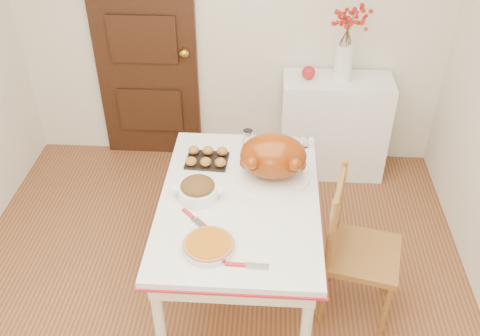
# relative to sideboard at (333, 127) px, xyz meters

# --- Properties ---
(floor) EXTENTS (3.50, 4.00, 0.00)m
(floor) POSITION_rel_sideboard_xyz_m (-0.87, -1.78, -0.43)
(floor) COLOR brown
(floor) RESTS_ON ground
(wall_back) EXTENTS (3.50, 0.00, 2.50)m
(wall_back) POSITION_rel_sideboard_xyz_m (-0.87, 0.22, 0.82)
(wall_back) COLOR silver
(wall_back) RESTS_ON ground
(door_back) EXTENTS (0.85, 0.06, 2.06)m
(door_back) POSITION_rel_sideboard_xyz_m (-1.57, 0.19, 0.60)
(door_back) COLOR black
(door_back) RESTS_ON ground
(sideboard) EXTENTS (0.87, 0.39, 0.87)m
(sideboard) POSITION_rel_sideboard_xyz_m (0.00, 0.00, 0.00)
(sideboard) COLOR white
(sideboard) RESTS_ON floor
(kitchen_table) EXTENTS (0.94, 1.38, 0.83)m
(kitchen_table) POSITION_rel_sideboard_xyz_m (-0.69, -1.46, -0.02)
(kitchen_table) COLOR silver
(kitchen_table) RESTS_ON floor
(chair_oak) EXTENTS (0.53, 0.53, 1.00)m
(chair_oak) POSITION_rel_sideboard_xyz_m (0.06, -1.52, 0.06)
(chair_oak) COLOR brown
(chair_oak) RESTS_ON floor
(berry_vase) EXTENTS (0.32, 0.32, 0.61)m
(berry_vase) POSITION_rel_sideboard_xyz_m (0.02, 0.00, 0.74)
(berry_vase) COLOR white
(berry_vase) RESTS_ON sideboard
(apple) EXTENTS (0.11, 0.11, 0.11)m
(apple) POSITION_rel_sideboard_xyz_m (-0.24, 0.00, 0.49)
(apple) COLOR #B11821
(apple) RESTS_ON sideboard
(turkey_platter) EXTENTS (0.48, 0.40, 0.29)m
(turkey_platter) POSITION_rel_sideboard_xyz_m (-0.51, -1.25, 0.54)
(turkey_platter) COLOR #8B3107
(turkey_platter) RESTS_ON kitchen_table
(pumpkin_pie) EXTENTS (0.33, 0.33, 0.06)m
(pumpkin_pie) POSITION_rel_sideboard_xyz_m (-0.83, -1.88, 0.42)
(pumpkin_pie) COLOR #A3560D
(pumpkin_pie) RESTS_ON kitchen_table
(stuffing_dish) EXTENTS (0.33, 0.28, 0.11)m
(stuffing_dish) POSITION_rel_sideboard_xyz_m (-0.93, -1.47, 0.45)
(stuffing_dish) COLOR brown
(stuffing_dish) RESTS_ON kitchen_table
(rolls_tray) EXTENTS (0.27, 0.22, 0.07)m
(rolls_tray) POSITION_rel_sideboard_xyz_m (-0.92, -1.11, 0.43)
(rolls_tray) COLOR #A66A28
(rolls_tray) RESTS_ON kitchen_table
(pie_server) EXTENTS (0.22, 0.07, 0.01)m
(pie_server) POSITION_rel_sideboard_xyz_m (-0.62, -1.99, 0.40)
(pie_server) COLOR silver
(pie_server) RESTS_ON kitchen_table
(carving_knife) EXTENTS (0.23, 0.23, 0.01)m
(carving_knife) POSITION_rel_sideboard_xyz_m (-0.91, -1.68, 0.40)
(carving_knife) COLOR silver
(carving_knife) RESTS_ON kitchen_table
(drinking_glass) EXTENTS (0.07, 0.07, 0.11)m
(drinking_glass) POSITION_rel_sideboard_xyz_m (-0.67, -0.90, 0.45)
(drinking_glass) COLOR white
(drinking_glass) RESTS_ON kitchen_table
(shaker_pair) EXTENTS (0.10, 0.06, 0.09)m
(shaker_pair) POSITION_rel_sideboard_xyz_m (-0.32, -0.90, 0.43)
(shaker_pair) COLOR white
(shaker_pair) RESTS_ON kitchen_table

